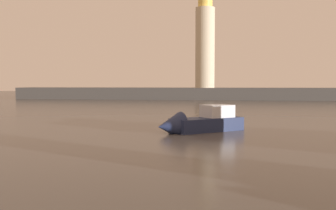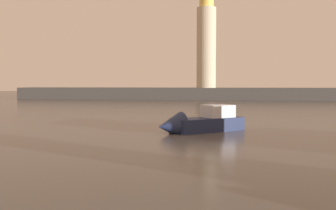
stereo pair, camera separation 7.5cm
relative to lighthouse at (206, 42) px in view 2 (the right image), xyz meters
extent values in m
plane|color=#4C4742|center=(1.98, -37.21, -11.13)|extent=(223.25, 223.25, 0.00)
cube|color=#423F3D|center=(1.98, 0.00, -9.99)|extent=(78.94, 6.23, 2.27)
cylinder|color=beige|center=(0.00, 0.00, -1.19)|extent=(3.72, 3.72, 15.33)
cylinder|color=#F2CC59|center=(0.00, 0.00, 7.55)|extent=(2.79, 2.79, 2.15)
cube|color=#1E284C|center=(2.42, -50.27, -10.70)|extent=(4.85, 4.42, 0.87)
cone|color=#1E284C|center=(0.21, -52.06, -10.65)|extent=(2.36, 2.37, 1.73)
cube|color=silver|center=(3.07, -49.74, -9.85)|extent=(2.38, 2.32, 0.82)
camera|label=1|loc=(3.41, -75.55, -8.04)|focal=41.58mm
camera|label=2|loc=(3.48, -75.54, -8.04)|focal=41.58mm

